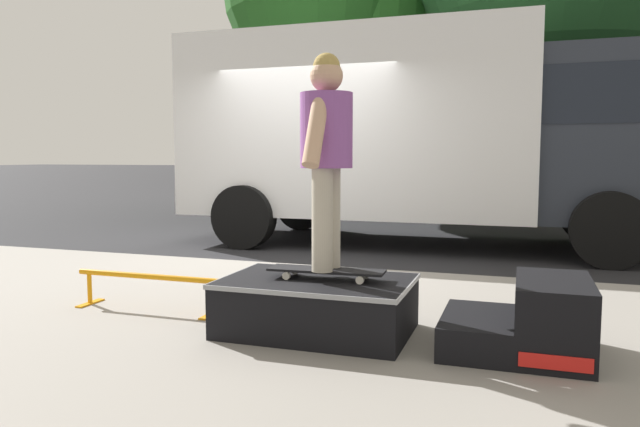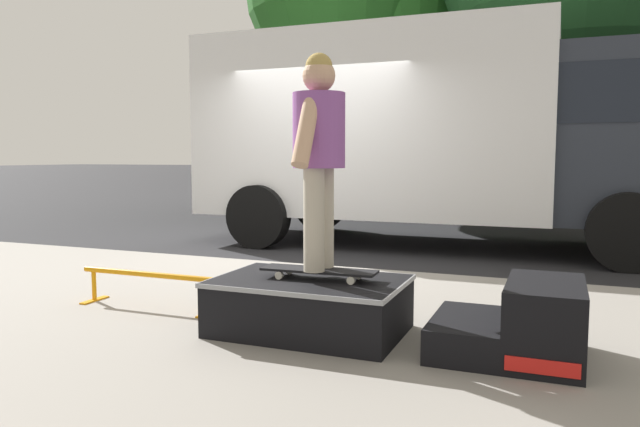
% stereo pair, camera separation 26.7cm
% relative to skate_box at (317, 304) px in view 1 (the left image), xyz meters
% --- Properties ---
extents(ground_plane, '(140.00, 140.00, 0.00)m').
position_rel_skate_box_xyz_m(ground_plane, '(-1.52, 2.84, -0.32)').
color(ground_plane, black).
extents(sidewalk_slab, '(50.00, 5.00, 0.12)m').
position_rel_skate_box_xyz_m(sidewalk_slab, '(-1.52, -0.16, -0.26)').
color(sidewalk_slab, gray).
rests_on(sidewalk_slab, ground).
extents(skate_box, '(1.25, 0.83, 0.36)m').
position_rel_skate_box_xyz_m(skate_box, '(0.00, 0.00, 0.00)').
color(skate_box, black).
rests_on(skate_box, sidewalk_slab).
extents(kicker_ramp, '(0.86, 0.76, 0.46)m').
position_rel_skate_box_xyz_m(kicker_ramp, '(1.35, -0.00, -0.01)').
color(kicker_ramp, black).
rests_on(kicker_ramp, sidewalk_slab).
extents(grind_rail, '(1.25, 0.28, 0.28)m').
position_rel_skate_box_xyz_m(grind_rail, '(-1.43, 0.15, 0.01)').
color(grind_rail, orange).
rests_on(grind_rail, sidewalk_slab).
extents(skateboard, '(0.79, 0.23, 0.07)m').
position_rel_skate_box_xyz_m(skateboard, '(0.06, 0.01, 0.23)').
color(skateboard, black).
rests_on(skateboard, skate_box).
extents(skater_kid, '(0.34, 0.73, 1.41)m').
position_rel_skate_box_xyz_m(skater_kid, '(0.06, 0.01, 1.07)').
color(skater_kid, '#B7AD99').
rests_on(skater_kid, skateboard).
extents(box_truck, '(6.91, 2.63, 3.05)m').
position_rel_skate_box_xyz_m(box_truck, '(-0.05, 5.04, 1.39)').
color(box_truck, white).
rests_on(box_truck, ground).
extents(house_behind, '(9.54, 8.22, 8.40)m').
position_rel_skate_box_xyz_m(house_behind, '(-0.01, 15.03, 3.93)').
color(house_behind, silver).
rests_on(house_behind, ground).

